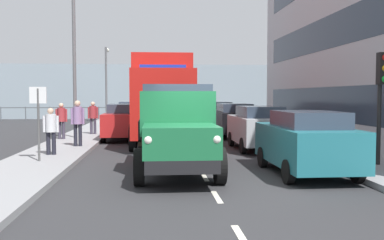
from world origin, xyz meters
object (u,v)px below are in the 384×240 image
at_px(lorry_cargo_red, 162,97).
at_px(car_black_kerbside_2, 234,119).
at_px(car_teal_kerbside_near, 306,142).
at_px(street_sign, 38,111).
at_px(traffic_light_near, 382,84).
at_px(lamp_post_promenade, 75,50).
at_px(car_red_oppositeside_0, 124,121).
at_px(car_grey_kerbside_3, 218,115).
at_px(pedestrian_near_railing, 93,115).
at_px(car_silver_kerbside_1, 258,127).
at_px(pedestrian_strolling, 78,119).
at_px(truck_vintage_green, 177,131).
at_px(lamp_post_far, 106,76).
at_px(pedestrian_couple_b, 61,118).
at_px(car_navy_oppositeside_1, 132,115).
at_px(pedestrian_in_dark_coat, 51,127).

relative_size(lorry_cargo_red, car_black_kerbside_2, 1.95).
bearing_deg(car_teal_kerbside_near, street_sign, -15.42).
xyz_separation_m(car_black_kerbside_2, traffic_light_near, (-2.35, 10.26, 1.58)).
bearing_deg(car_black_kerbside_2, lamp_post_promenade, 7.45).
distance_m(car_teal_kerbside_near, car_red_oppositeside_0, 11.40).
bearing_deg(car_red_oppositeside_0, car_grey_kerbside_3, -131.07).
bearing_deg(pedestrian_near_railing, car_silver_kerbside_1, 140.69).
bearing_deg(car_grey_kerbside_3, car_red_oppositeside_0, 48.93).
distance_m(car_red_oppositeside_0, pedestrian_strolling, 4.34).
relative_size(truck_vintage_green, car_black_kerbside_2, 1.34).
distance_m(car_teal_kerbside_near, street_sign, 7.90).
xyz_separation_m(truck_vintage_green, lamp_post_far, (4.30, -22.44, 2.42)).
bearing_deg(pedestrian_couple_b, traffic_light_near, 141.96).
distance_m(truck_vintage_green, car_teal_kerbside_near, 3.50).
relative_size(car_black_kerbside_2, car_navy_oppositeside_1, 0.95).
bearing_deg(pedestrian_near_railing, traffic_light_near, 131.46).
xyz_separation_m(truck_vintage_green, lamp_post_promenade, (4.35, -9.48, 3.09)).
bearing_deg(street_sign, lamp_post_promenade, -88.07).
relative_size(pedestrian_strolling, pedestrian_near_railing, 1.08).
relative_size(pedestrian_in_dark_coat, pedestrian_near_railing, 0.94).
distance_m(pedestrian_in_dark_coat, pedestrian_near_railing, 7.84).
xyz_separation_m(pedestrian_in_dark_coat, street_sign, (0.03, 1.41, 0.61)).
distance_m(truck_vintage_green, street_sign, 4.53).
bearing_deg(car_navy_oppositeside_1, lamp_post_far, -68.43).
bearing_deg(car_red_oppositeside_0, pedestrian_in_dark_coat, 72.79).
bearing_deg(lamp_post_far, pedestrian_in_dark_coat, 90.69).
height_order(lorry_cargo_red, car_teal_kerbside_near, lorry_cargo_red).
xyz_separation_m(car_teal_kerbside_near, lamp_post_far, (7.78, -22.67, 2.71)).
height_order(pedestrian_near_railing, street_sign, street_sign).
bearing_deg(truck_vintage_green, car_navy_oppositeside_1, -82.99).
bearing_deg(car_black_kerbside_2, traffic_light_near, 102.90).
xyz_separation_m(car_black_kerbside_2, pedestrian_strolling, (7.08, 4.81, 0.31)).
distance_m(car_grey_kerbside_3, pedestrian_near_railing, 8.80).
relative_size(truck_vintage_green, pedestrian_couple_b, 3.43).
relative_size(car_teal_kerbside_near, pedestrian_near_railing, 2.41).
xyz_separation_m(truck_vintage_green, car_teal_kerbside_near, (-3.48, 0.23, -0.28)).
bearing_deg(street_sign, pedestrian_couple_b, -83.69).
height_order(pedestrian_in_dark_coat, pedestrian_couple_b, pedestrian_couple_b).
bearing_deg(lamp_post_far, truck_vintage_green, 100.85).
height_order(truck_vintage_green, street_sign, truck_vintage_green).
height_order(car_black_kerbside_2, car_grey_kerbside_3, same).
height_order(car_grey_kerbside_3, pedestrian_in_dark_coat, pedestrian_in_dark_coat).
height_order(pedestrian_couple_b, traffic_light_near, traffic_light_near).
relative_size(car_black_kerbside_2, lamp_post_promenade, 0.60).
distance_m(lorry_cargo_red, car_silver_kerbside_1, 4.75).
relative_size(car_silver_kerbside_1, car_grey_kerbside_3, 0.88).
xyz_separation_m(car_navy_oppositeside_1, street_sign, (2.03, 14.93, 0.79)).
bearing_deg(pedestrian_strolling, car_silver_kerbside_1, 175.84).
xyz_separation_m(car_teal_kerbside_near, car_red_oppositeside_0, (5.54, -9.96, 0.00)).
xyz_separation_m(car_grey_kerbside_3, traffic_light_near, (-2.35, 15.85, 1.58)).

